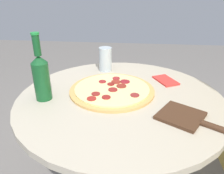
% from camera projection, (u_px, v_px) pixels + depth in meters
% --- Properties ---
extents(table, '(0.86, 0.86, 0.77)m').
position_uv_depth(table, '(120.00, 134.00, 1.00)').
color(table, '#B2A893').
rests_on(table, ground_plane).
extents(pizza, '(0.37, 0.37, 0.02)m').
position_uv_depth(pizza, '(112.00, 90.00, 0.95)').
color(pizza, tan).
rests_on(pizza, table).
extents(beer_bottle, '(0.06, 0.06, 0.27)m').
position_uv_depth(beer_bottle, '(41.00, 75.00, 0.85)').
color(beer_bottle, '#144C23').
rests_on(beer_bottle, table).
extents(pizza_paddle, '(0.22, 0.28, 0.02)m').
position_uv_depth(pizza_paddle, '(189.00, 118.00, 0.75)').
color(pizza_paddle, '#422819').
rests_on(pizza_paddle, table).
extents(drinking_glass, '(0.07, 0.07, 0.13)m').
position_uv_depth(drinking_glass, '(105.00, 59.00, 1.16)').
color(drinking_glass, '#ADBCC6').
rests_on(drinking_glass, table).
extents(napkin, '(0.15, 0.13, 0.01)m').
position_uv_depth(napkin, '(166.00, 80.00, 1.05)').
color(napkin, red).
rests_on(napkin, table).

